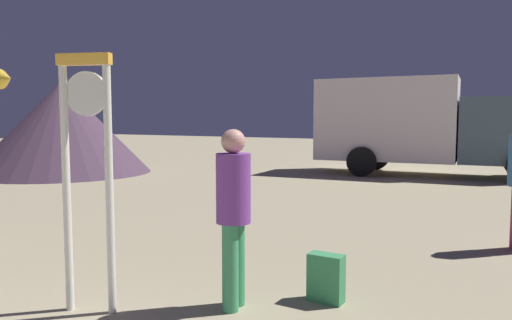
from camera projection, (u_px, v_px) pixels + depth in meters
standing_clock at (87, 156)px, 4.21m from camera, size 0.49×0.25×2.30m
person_near_clock at (233, 209)px, 4.32m from camera, size 0.31×0.31×1.64m
backpack at (326, 278)px, 4.53m from camera, size 0.33×0.21×0.46m
box_truck_near at (413, 123)px, 14.88m from camera, size 6.57×2.94×2.99m
dome_tent at (62, 128)px, 15.41m from camera, size 5.55×5.55×2.94m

